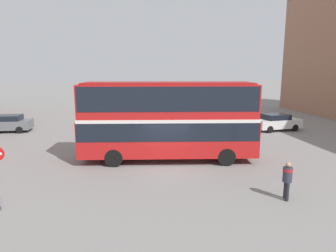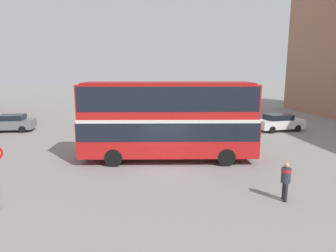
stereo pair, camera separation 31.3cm
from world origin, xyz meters
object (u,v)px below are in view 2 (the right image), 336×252
Objects in this scene: pedestrian_foreground at (286,178)px; parked_car_kerb_near at (279,122)px; double_decker_bus at (168,116)px; parked_car_kerb_far at (11,123)px.

parked_car_kerb_near is (7.10, 13.99, -0.26)m from pedestrian_foreground.
double_decker_bus reaches higher than parked_car_kerb_far.
double_decker_bus is 6.39× the size of pedestrian_foreground.
parked_car_kerb_far is (-17.11, 17.01, -0.26)m from pedestrian_foreground.
parked_car_kerb_far is (-24.21, 3.02, -0.01)m from parked_car_kerb_near.
parked_car_kerb_near is 24.40m from parked_car_kerb_far.
parked_car_kerb_near is at bearing -104.24° from pedestrian_foreground.
pedestrian_foreground is at bearing -124.10° from parked_car_kerb_near.
double_decker_bus is 16.82m from parked_car_kerb_far.
pedestrian_foreground reaches higher than parked_car_kerb_far.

